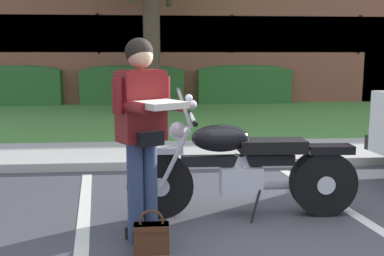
{
  "coord_description": "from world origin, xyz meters",
  "views": [
    {
      "loc": [
        -1.07,
        -3.55,
        1.58
      ],
      "look_at": [
        -0.7,
        0.89,
        0.85
      ],
      "focal_mm": 42.76,
      "sensor_mm": 36.0,
      "label": 1
    }
  ],
  "objects_px": {
    "handbag": "(152,235)",
    "hedge_center_right": "(243,84)",
    "brick_building": "(210,42)",
    "rider_person": "(143,124)",
    "motorcycle": "(251,167)",
    "hedge_center_left": "(133,84)",
    "hedge_left": "(18,85)"
  },
  "relations": [
    {
      "from": "hedge_center_right",
      "to": "hedge_center_left",
      "type": "bearing_deg",
      "value": 180.0
    },
    {
      "from": "hedge_center_right",
      "to": "brick_building",
      "type": "bearing_deg",
      "value": 93.85
    },
    {
      "from": "motorcycle",
      "to": "handbag",
      "type": "bearing_deg",
      "value": -141.05
    },
    {
      "from": "motorcycle",
      "to": "hedge_center_left",
      "type": "height_order",
      "value": "motorcycle"
    },
    {
      "from": "rider_person",
      "to": "handbag",
      "type": "distance_m",
      "value": 0.9
    },
    {
      "from": "handbag",
      "to": "hedge_left",
      "type": "xyz_separation_m",
      "value": [
        -4.06,
        10.7,
        0.51
      ]
    },
    {
      "from": "handbag",
      "to": "hedge_left",
      "type": "distance_m",
      "value": 11.46
    },
    {
      "from": "handbag",
      "to": "hedge_center_right",
      "type": "relative_size",
      "value": 0.13
    },
    {
      "from": "rider_person",
      "to": "brick_building",
      "type": "xyz_separation_m",
      "value": [
        2.49,
        16.04,
        1.07
      ]
    },
    {
      "from": "motorcycle",
      "to": "hedge_left",
      "type": "bearing_deg",
      "value": 116.84
    },
    {
      "from": "hedge_center_left",
      "to": "brick_building",
      "type": "xyz_separation_m",
      "value": [
        3.06,
        5.6,
        1.42
      ]
    },
    {
      "from": "hedge_center_left",
      "to": "brick_building",
      "type": "relative_size",
      "value": 0.13
    },
    {
      "from": "hedge_left",
      "to": "brick_building",
      "type": "bearing_deg",
      "value": 40.77
    },
    {
      "from": "hedge_left",
      "to": "handbag",
      "type": "bearing_deg",
      "value": -69.23
    },
    {
      "from": "motorcycle",
      "to": "hedge_center_right",
      "type": "height_order",
      "value": "motorcycle"
    },
    {
      "from": "handbag",
      "to": "hedge_center_left",
      "type": "xyz_separation_m",
      "value": [
        -0.63,
        10.7,
        0.51
      ]
    },
    {
      "from": "rider_person",
      "to": "brick_building",
      "type": "distance_m",
      "value": 16.27
    },
    {
      "from": "handbag",
      "to": "hedge_center_right",
      "type": "distance_m",
      "value": 11.08
    },
    {
      "from": "hedge_center_right",
      "to": "handbag",
      "type": "bearing_deg",
      "value": -104.7
    },
    {
      "from": "rider_person",
      "to": "hedge_center_left",
      "type": "xyz_separation_m",
      "value": [
        -0.56,
        10.44,
        -0.36
      ]
    },
    {
      "from": "handbag",
      "to": "hedge_center_left",
      "type": "height_order",
      "value": "hedge_center_left"
    },
    {
      "from": "rider_person",
      "to": "handbag",
      "type": "bearing_deg",
      "value": -76.86
    },
    {
      "from": "hedge_center_left",
      "to": "rider_person",
      "type": "bearing_deg",
      "value": -86.91
    },
    {
      "from": "handbag",
      "to": "brick_building",
      "type": "height_order",
      "value": "brick_building"
    },
    {
      "from": "hedge_left",
      "to": "hedge_center_right",
      "type": "xyz_separation_m",
      "value": [
        6.87,
        0.0,
        -0.0
      ]
    },
    {
      "from": "rider_person",
      "to": "hedge_center_left",
      "type": "distance_m",
      "value": 10.46
    },
    {
      "from": "hedge_center_left",
      "to": "brick_building",
      "type": "bearing_deg",
      "value": 61.36
    },
    {
      "from": "motorcycle",
      "to": "brick_building",
      "type": "xyz_separation_m",
      "value": [
        1.47,
        15.53,
        1.59
      ]
    },
    {
      "from": "motorcycle",
      "to": "hedge_left",
      "type": "relative_size",
      "value": 0.84
    },
    {
      "from": "rider_person",
      "to": "hedge_center_left",
      "type": "relative_size",
      "value": 0.55
    },
    {
      "from": "hedge_left",
      "to": "brick_building",
      "type": "xyz_separation_m",
      "value": [
        6.49,
        5.6,
        1.42
      ]
    },
    {
      "from": "handbag",
      "to": "hedge_left",
      "type": "relative_size",
      "value": 0.13
    }
  ]
}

